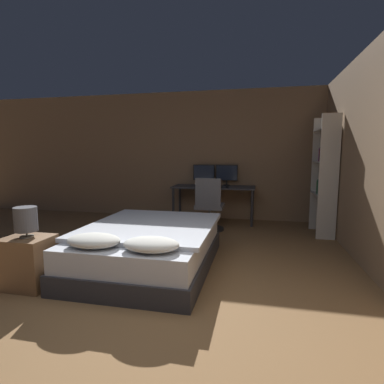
# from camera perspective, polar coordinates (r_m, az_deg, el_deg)

# --- Properties ---
(ground_plane) EXTENTS (20.00, 20.00, 0.00)m
(ground_plane) POSITION_cam_1_polar(r_m,az_deg,el_deg) (2.53, -8.73, -26.04)
(ground_plane) COLOR brown
(wall_back) EXTENTS (12.00, 0.06, 2.70)m
(wall_back) POSITION_cam_1_polar(r_m,az_deg,el_deg) (6.43, 5.33, 6.91)
(wall_back) COLOR #8E7051
(wall_back) RESTS_ON ground_plane
(bed) EXTENTS (1.52, 2.00, 0.60)m
(bed) POSITION_cam_1_polar(r_m,az_deg,el_deg) (3.76, -8.23, -10.24)
(bed) COLOR #2D2D33
(bed) RESTS_ON ground_plane
(nightstand) EXTENTS (0.46, 0.39, 0.53)m
(nightstand) POSITION_cam_1_polar(r_m,az_deg,el_deg) (3.63, -28.65, -11.64)
(nightstand) COLOR brown
(nightstand) RESTS_ON ground_plane
(bedside_lamp) EXTENTS (0.22, 0.22, 0.32)m
(bedside_lamp) POSITION_cam_1_polar(r_m,az_deg,el_deg) (3.52, -29.11, -4.60)
(bedside_lamp) COLOR gray
(bedside_lamp) RESTS_ON nightstand
(desk) EXTENTS (1.66, 0.64, 0.73)m
(desk) POSITION_cam_1_polar(r_m,az_deg,el_deg) (6.10, 4.14, 0.33)
(desk) COLOR #38383D
(desk) RESTS_ON ground_plane
(monitor_left) EXTENTS (0.45, 0.16, 0.43)m
(monitor_left) POSITION_cam_1_polar(r_m,az_deg,el_deg) (6.32, 2.29, 3.56)
(monitor_left) COLOR black
(monitor_left) RESTS_ON desk
(monitor_right) EXTENTS (0.45, 0.16, 0.43)m
(monitor_right) POSITION_cam_1_polar(r_m,az_deg,el_deg) (6.26, 6.63, 3.47)
(monitor_right) COLOR black
(monitor_right) RESTS_ON desk
(keyboard) EXTENTS (0.42, 0.13, 0.02)m
(keyboard) POSITION_cam_1_polar(r_m,az_deg,el_deg) (5.88, 3.85, 0.97)
(keyboard) COLOR black
(keyboard) RESTS_ON desk
(computer_mouse) EXTENTS (0.07, 0.05, 0.04)m
(computer_mouse) POSITION_cam_1_polar(r_m,az_deg,el_deg) (5.85, 6.76, 0.98)
(computer_mouse) COLOR black
(computer_mouse) RESTS_ON desk
(office_chair) EXTENTS (0.52, 0.52, 0.97)m
(office_chair) POSITION_cam_1_polar(r_m,az_deg,el_deg) (5.42, 3.31, -3.24)
(office_chair) COLOR black
(office_chair) RESTS_ON ground_plane
(bookshelf) EXTENTS (0.30, 0.71, 2.02)m
(bookshelf) POSITION_cam_1_polar(r_m,az_deg,el_deg) (5.50, 24.03, 3.47)
(bookshelf) COLOR beige
(bookshelf) RESTS_ON ground_plane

